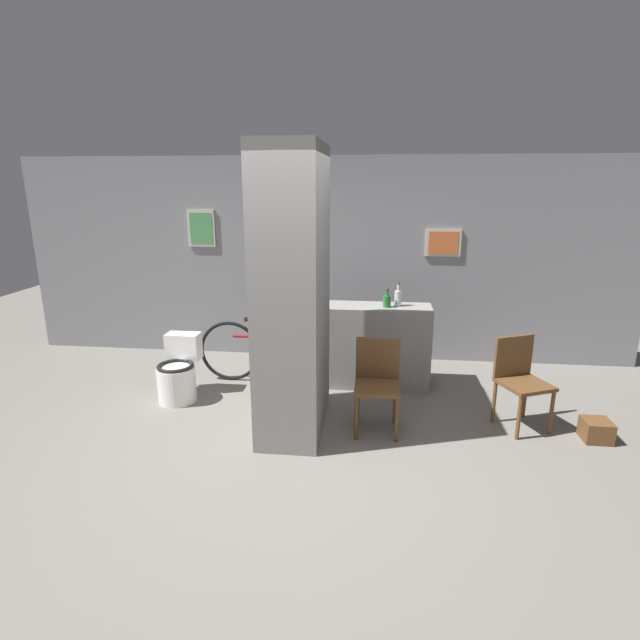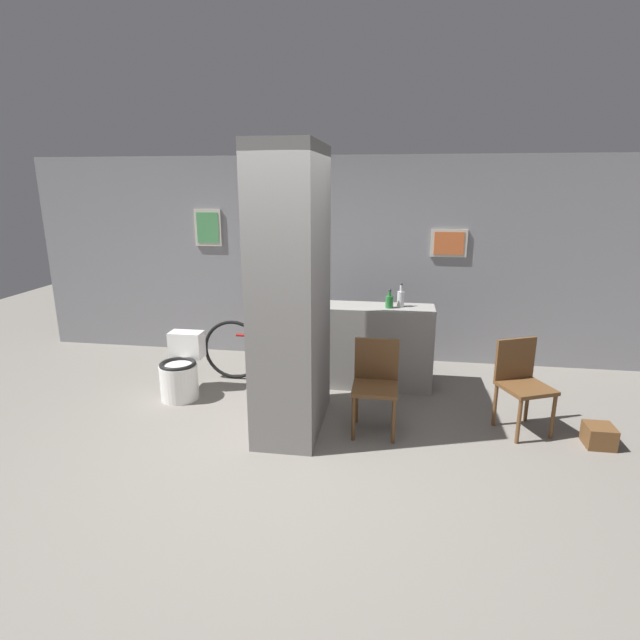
% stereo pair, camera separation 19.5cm
% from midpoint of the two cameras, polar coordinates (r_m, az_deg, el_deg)
% --- Properties ---
extents(ground_plane, '(14.00, 14.00, 0.00)m').
position_cam_midpoint_polar(ground_plane, '(4.46, -2.51, -15.14)').
color(ground_plane, slate).
extents(wall_back, '(8.00, 0.09, 2.60)m').
position_cam_midpoint_polar(wall_back, '(6.52, 1.86, 6.88)').
color(wall_back, gray).
rests_on(wall_back, ground_plane).
extents(pillar_center, '(0.59, 1.14, 2.60)m').
position_cam_midpoint_polar(pillar_center, '(4.52, -2.06, 3.05)').
color(pillar_center, gray).
rests_on(pillar_center, ground_plane).
extents(counter_shelf, '(1.48, 0.44, 0.94)m').
position_cam_midpoint_polar(counter_shelf, '(5.73, 6.31, -2.98)').
color(counter_shelf, gray).
rests_on(counter_shelf, ground_plane).
extents(toilet, '(0.40, 0.56, 0.68)m').
position_cam_midpoint_polar(toilet, '(5.63, -14.66, -5.73)').
color(toilet, white).
rests_on(toilet, ground_plane).
extents(chair_near_pillar, '(0.42, 0.42, 0.86)m').
position_cam_midpoint_polar(chair_near_pillar, '(4.71, 7.55, -6.93)').
color(chair_near_pillar, brown).
rests_on(chair_near_pillar, ground_plane).
extents(chair_by_doorway, '(0.55, 0.55, 0.86)m').
position_cam_midpoint_polar(chair_by_doorway, '(5.08, 23.06, -6.39)').
color(chair_by_doorway, brown).
rests_on(chair_by_doorway, ground_plane).
extents(bicycle, '(1.81, 0.42, 0.78)m').
position_cam_midpoint_polar(bicycle, '(5.83, -3.81, -3.57)').
color(bicycle, black).
rests_on(bicycle, ground_plane).
extents(bottle_tall, '(0.08, 0.08, 0.27)m').
position_cam_midpoint_polar(bottle_tall, '(5.60, 10.20, 2.49)').
color(bottle_tall, silver).
rests_on(bottle_tall, counter_shelf).
extents(bottle_short, '(0.09, 0.09, 0.22)m').
position_cam_midpoint_polar(bottle_short, '(5.53, 8.94, 2.16)').
color(bottle_short, '#267233').
rests_on(bottle_short, counter_shelf).
extents(floor_crate, '(0.24, 0.24, 0.19)m').
position_cam_midpoint_polar(floor_crate, '(5.23, 30.22, -11.36)').
color(floor_crate, brown).
rests_on(floor_crate, ground_plane).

